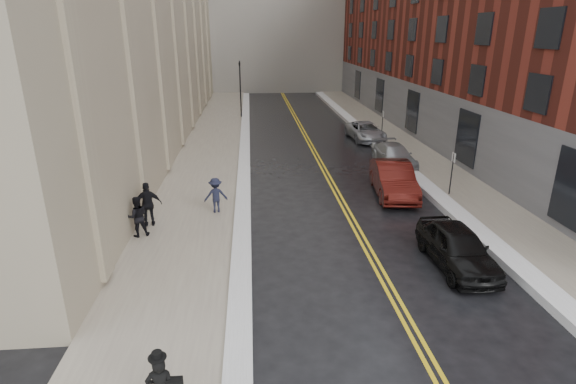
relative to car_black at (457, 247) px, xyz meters
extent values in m
plane|color=black|center=(-5.20, -1.28, -0.71)|extent=(160.00, 160.00, 0.00)
cube|color=gray|center=(-9.70, 14.72, -0.64)|extent=(4.00, 64.00, 0.15)
cube|color=gray|center=(3.80, 14.72, -0.64)|extent=(3.00, 64.00, 0.15)
cube|color=gold|center=(-2.82, 14.72, -0.71)|extent=(0.12, 64.00, 0.01)
cube|color=gold|center=(-2.58, 14.72, -0.71)|extent=(0.12, 64.00, 0.01)
cube|color=white|center=(-7.40, 14.72, -0.58)|extent=(0.70, 60.80, 0.26)
cube|color=white|center=(1.95, 14.72, -0.56)|extent=(0.85, 60.80, 0.30)
cube|color=maroon|center=(12.30, 21.72, 8.29)|extent=(14.00, 50.00, 18.00)
cylinder|color=black|center=(-7.80, 28.72, 1.89)|extent=(0.12, 0.12, 5.20)
imported|color=black|center=(-7.80, 28.72, 3.89)|extent=(0.18, 0.15, 0.90)
cylinder|color=black|center=(2.70, 6.72, 0.39)|extent=(0.06, 0.06, 2.20)
cube|color=white|center=(2.70, 6.72, 1.29)|extent=(0.02, 0.35, 0.45)
cylinder|color=black|center=(2.70, 18.72, 0.39)|extent=(0.06, 0.06, 2.20)
cube|color=white|center=(2.70, 18.72, 1.29)|extent=(0.02, 0.35, 0.45)
imported|color=black|center=(0.00, 0.00, 0.00)|extent=(1.73, 4.21, 1.43)
imported|color=#47100C|center=(0.00, 7.24, 0.09)|extent=(2.23, 5.06, 1.62)
imported|color=#9DA1A5|center=(1.60, 12.17, -0.07)|extent=(1.94, 4.50, 1.29)
imported|color=#A8AAB0|center=(1.60, 19.17, -0.06)|extent=(2.41, 4.78, 1.30)
imported|color=black|center=(-11.40, 3.07, 0.25)|extent=(0.94, 0.84, 1.62)
imported|color=black|center=(-8.55, 5.31, 0.22)|extent=(1.09, 0.74, 1.57)
imported|color=black|center=(-11.18, 4.06, 0.36)|extent=(1.15, 0.64, 1.85)
camera|label=1|loc=(-6.93, -13.30, 6.97)|focal=28.00mm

